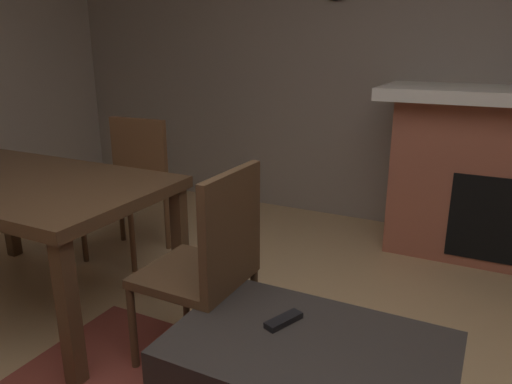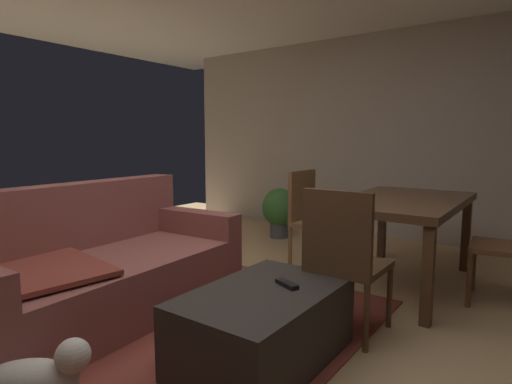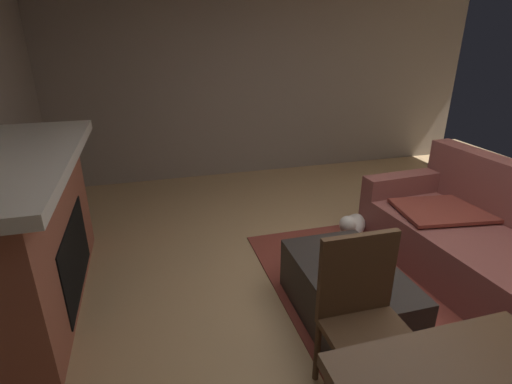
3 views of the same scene
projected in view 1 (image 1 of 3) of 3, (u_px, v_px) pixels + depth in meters
wall_back_fireplace_side at (426, 65)px, 3.60m from camera, size 7.09×0.12×2.53m
tv_remote at (284, 320)px, 1.81m from camera, size 0.11×0.17×0.02m
dining_table at (23, 193)px, 2.55m from camera, size 1.55×0.91×0.74m
dining_chair_west at (211, 259)px, 2.09m from camera, size 0.44×0.44×0.93m
dining_chair_south at (131, 179)px, 3.32m from camera, size 0.47×0.47×0.93m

